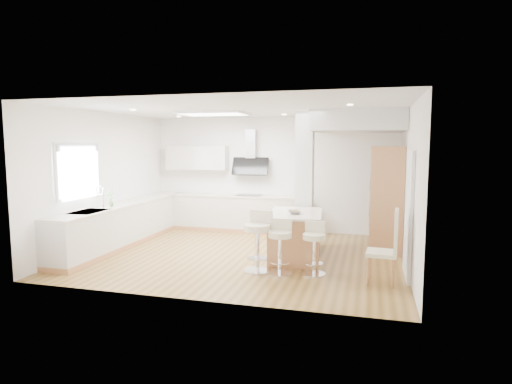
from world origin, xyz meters
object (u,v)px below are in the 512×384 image
(peninsula, at_px, (295,236))
(bar_stool_a, at_px, (258,238))
(bar_stool_c, at_px, (314,245))
(bar_stool_b, at_px, (280,244))
(dining_chair, at_px, (389,244))

(peninsula, height_order, bar_stool_a, bar_stool_a)
(peninsula, distance_m, bar_stool_c, 0.99)
(peninsula, relative_size, bar_stool_a, 1.49)
(peninsula, distance_m, bar_stool_b, 0.99)
(bar_stool_b, bearing_deg, peninsula, 82.70)
(bar_stool_a, distance_m, bar_stool_b, 0.40)
(peninsula, height_order, bar_stool_c, peninsula)
(peninsula, bearing_deg, bar_stool_c, -67.46)
(peninsula, xyz_separation_m, dining_chair, (1.63, -1.05, 0.18))
(peninsula, distance_m, bar_stool_a, 1.07)
(bar_stool_b, relative_size, bar_stool_c, 1.05)
(dining_chair, bearing_deg, bar_stool_b, -177.55)
(peninsula, bearing_deg, dining_chair, -38.26)
(peninsula, height_order, bar_stool_b, peninsula)
(bar_stool_a, bearing_deg, peninsula, 71.11)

